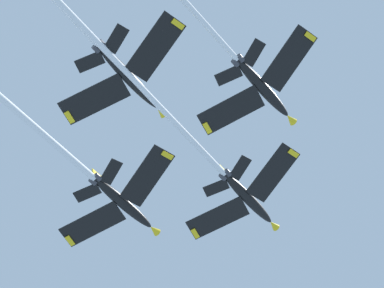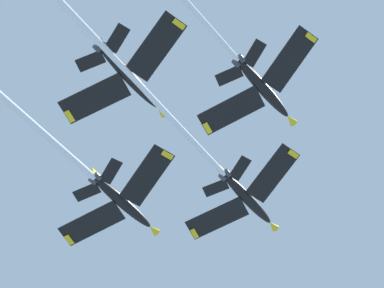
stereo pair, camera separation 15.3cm
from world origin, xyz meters
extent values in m
ellipsoid|color=black|center=(26.23, -13.47, 106.10)|extent=(11.57, 5.57, 5.38)
cone|color=yellow|center=(32.13, -11.29, 108.39)|extent=(2.21, 1.79, 1.67)
ellipsoid|color=black|center=(27.89, -12.86, 107.38)|extent=(3.10, 1.96, 1.80)
cube|color=black|center=(23.72, -8.75, 105.73)|extent=(7.92, 9.38, 1.42)
cube|color=yellow|center=(21.99, -5.02, 105.74)|extent=(1.83, 1.55, 0.73)
cube|color=black|center=(27.39, -18.69, 105.73)|extent=(4.42, 9.32, 1.42)
cube|color=yellow|center=(28.51, -22.65, 105.74)|extent=(1.80, 0.89, 0.73)
cube|color=black|center=(21.03, -12.96, 104.39)|extent=(3.60, 3.91, 0.77)
cube|color=black|center=(22.61, -17.24, 104.39)|extent=(1.89, 3.67, 0.77)
cube|color=yellow|center=(21.55, -15.20, 105.78)|extent=(3.08, 1.28, 3.45)
cylinder|color=#38383D|center=(20.99, -14.93, 104.03)|extent=(1.42, 1.17, 1.09)
cylinder|color=#38383D|center=(21.30, -15.77, 104.03)|extent=(1.42, 1.17, 1.09)
cylinder|color=white|center=(3.80, -21.76, 97.31)|extent=(34.89, 13.57, 14.08)
ellipsoid|color=black|center=(10.22, -5.09, 101.93)|extent=(11.61, 5.34, 5.40)
cone|color=yellow|center=(16.17, -3.03, 104.23)|extent=(2.20, 1.76, 1.68)
ellipsoid|color=black|center=(11.89, -4.51, 103.21)|extent=(3.10, 1.90, 1.81)
cube|color=black|center=(7.82, -0.31, 101.56)|extent=(7.80, 9.42, 1.43)
cube|color=yellow|center=(6.17, 3.46, 101.57)|extent=(1.83, 1.53, 0.73)
cube|color=black|center=(11.28, -10.33, 101.56)|extent=(4.23, 9.27, 1.43)
cube|color=yellow|center=(12.31, -14.31, 101.57)|extent=(1.79, 0.85, 0.73)
cube|color=black|center=(5.04, -4.46, 100.21)|extent=(3.56, 3.92, 0.77)
cube|color=black|center=(6.53, -8.77, 100.21)|extent=(1.81, 3.63, 0.77)
cube|color=yellow|center=(5.51, -6.71, 101.59)|extent=(3.10, 1.22, 3.45)
cylinder|color=#38383D|center=(4.96, -6.43, 99.84)|extent=(1.41, 1.15, 1.10)
cylinder|color=#38383D|center=(5.26, -7.28, 99.84)|extent=(1.41, 1.15, 1.10)
ellipsoid|color=black|center=(19.32, -28.93, 102.30)|extent=(11.63, 5.26, 5.39)
cone|color=yellow|center=(25.28, -26.92, 104.60)|extent=(2.20, 1.75, 1.68)
ellipsoid|color=black|center=(20.99, -28.36, 103.58)|extent=(3.10, 1.89, 1.81)
cube|color=black|center=(16.94, -24.13, 101.93)|extent=(7.76, 9.44, 1.42)
cube|color=yellow|center=(15.33, -20.35, 101.94)|extent=(1.84, 1.52, 0.73)
cube|color=black|center=(20.33, -34.18, 101.93)|extent=(4.16, 9.25, 1.42)
cube|color=yellow|center=(21.33, -38.17, 101.94)|extent=(1.78, 0.84, 0.73)
cube|color=black|center=(14.14, -28.27, 100.58)|extent=(3.55, 3.93, 0.77)
cube|color=black|center=(15.59, -32.59, 100.58)|extent=(1.78, 3.62, 0.77)
cube|color=yellow|center=(14.59, -30.52, 101.97)|extent=(3.10, 1.20, 3.45)
cylinder|color=#38383D|center=(14.04, -30.23, 100.21)|extent=(1.41, 1.15, 1.09)
cylinder|color=#38383D|center=(14.33, -31.08, 100.21)|extent=(1.41, 1.15, 1.09)
ellipsoid|color=black|center=(2.49, -21.90, 97.33)|extent=(11.58, 5.64, 5.26)
cone|color=yellow|center=(8.41, -19.67, 99.55)|extent=(2.21, 1.79, 1.66)
ellipsoid|color=black|center=(4.16, -21.27, 98.59)|extent=(3.10, 1.97, 1.78)
cube|color=black|center=(-0.05, -17.19, 96.97)|extent=(7.96, 9.37, 1.38)
cube|color=yellow|center=(-1.80, -13.47, 96.98)|extent=(1.83, 1.56, 0.71)
cube|color=black|center=(3.68, -27.11, 96.97)|extent=(4.48, 9.34, 1.38)
cube|color=yellow|center=(4.83, -31.06, 96.98)|extent=(1.81, 0.90, 0.71)
cube|color=black|center=(-2.73, -21.42, 95.67)|extent=(3.62, 3.91, 0.75)
cube|color=black|center=(-1.12, -25.69, 95.67)|extent=(1.91, 3.68, 0.75)
cube|color=yellow|center=(-2.18, -23.66, 97.06)|extent=(3.05, 1.29, 3.44)
cylinder|color=#38383D|center=(-2.76, -23.39, 95.31)|extent=(1.41, 1.17, 1.09)
cylinder|color=#38383D|center=(-2.44, -24.23, 95.31)|extent=(1.41, 1.17, 1.09)
camera|label=1|loc=(4.66, -35.08, 1.79)|focal=68.51mm
camera|label=2|loc=(4.52, -35.01, 1.79)|focal=68.51mm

